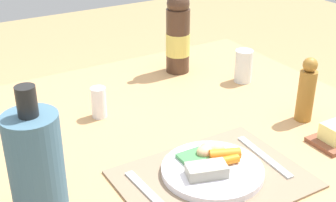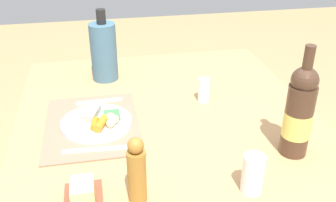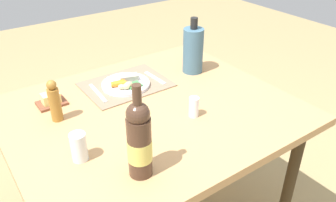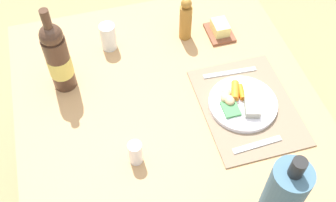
{
  "view_description": "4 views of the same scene",
  "coord_description": "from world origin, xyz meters",
  "views": [
    {
      "loc": [
        -0.57,
        -0.99,
        1.43
      ],
      "look_at": [
        0.0,
        -0.03,
        0.88
      ],
      "focal_mm": 49.9,
      "sensor_mm": 36.0,
      "label": 1
    },
    {
      "loc": [
        1.18,
        -0.23,
        1.5
      ],
      "look_at": [
        -0.04,
        0.0,
        0.83
      ],
      "focal_mm": 42.1,
      "sensor_mm": 36.0,
      "label": 2
    },
    {
      "loc": [
        0.71,
        1.15,
        1.62
      ],
      "look_at": [
        -0.05,
        0.06,
        0.83
      ],
      "focal_mm": 37.06,
      "sensor_mm": 36.0,
      "label": 3
    },
    {
      "loc": [
        -0.79,
        0.24,
        1.97
      ],
      "look_at": [
        0.04,
        0.01,
        0.84
      ],
      "focal_mm": 44.28,
      "sensor_mm": 36.0,
      "label": 4
    }
  ],
  "objects": [
    {
      "name": "placemat",
      "position": [
        -0.02,
        -0.27,
        0.78
      ],
      "size": [
        0.43,
        0.32,
        0.01
      ],
      "primitive_type": "cube",
      "color": "#846D56",
      "rests_on": "dining_table"
    },
    {
      "name": "knife",
      "position": [
        0.14,
        -0.26,
        0.79
      ],
      "size": [
        0.03,
        0.21,
        0.0
      ],
      "primitive_type": "cube",
      "rotation": [
        0.0,
        0.0,
        -0.07
      ],
      "color": "silver",
      "rests_on": "placemat"
    },
    {
      "name": "dinner_plate",
      "position": [
        -0.01,
        -0.25,
        0.8
      ],
      "size": [
        0.24,
        0.24,
        0.05
      ],
      "color": "white",
      "rests_on": "placemat"
    },
    {
      "name": "dining_table",
      "position": [
        0.0,
        0.0,
        0.7
      ],
      "size": [
        1.27,
        1.08,
        0.78
      ],
      "color": "tan",
      "rests_on": "ground_plane"
    },
    {
      "name": "wine_bottle",
      "position": [
        0.26,
        0.34,
        0.92
      ],
      "size": [
        0.09,
        0.09,
        0.35
      ],
      "color": "#452D20",
      "rests_on": "dining_table"
    },
    {
      "name": "water_tumbler",
      "position": [
        0.41,
        0.15,
        0.83
      ],
      "size": [
        0.06,
        0.06,
        0.11
      ],
      "color": "silver",
      "rests_on": "dining_table"
    },
    {
      "name": "cooler_bottle",
      "position": [
        -0.4,
        -0.2,
        0.9
      ],
      "size": [
        0.11,
        0.11,
        0.31
      ],
      "color": "#3F6379",
      "rests_on": "dining_table"
    },
    {
      "name": "fork",
      "position": [
        -0.18,
        -0.24,
        0.79
      ],
      "size": [
        0.03,
        0.17,
        0.0
      ],
      "primitive_type": "cube",
      "rotation": [
        0.0,
        0.0,
        0.05
      ],
      "color": "silver",
      "rests_on": "placemat"
    },
    {
      "name": "butter_dish",
      "position": [
        0.36,
        -0.3,
        0.8
      ],
      "size": [
        0.13,
        0.1,
        0.06
      ],
      "color": "brown",
      "rests_on": "dining_table"
    },
    {
      "name": "salt_shaker",
      "position": [
        -0.12,
        0.16,
        0.82
      ],
      "size": [
        0.04,
        0.04,
        0.09
      ],
      "primitive_type": "cylinder",
      "color": "white",
      "rests_on": "dining_table"
    },
    {
      "name": "pepper_mill",
      "position": [
        0.38,
        -0.16,
        0.87
      ],
      "size": [
        0.05,
        0.05,
        0.19
      ],
      "color": "#9F6D29",
      "rests_on": "dining_table"
    }
  ]
}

